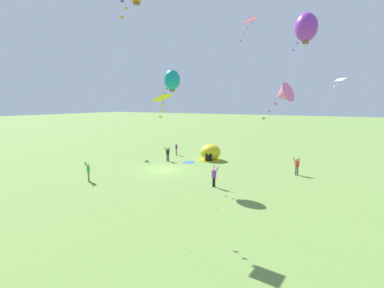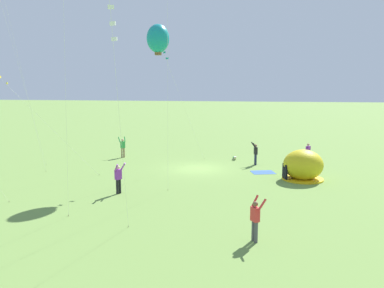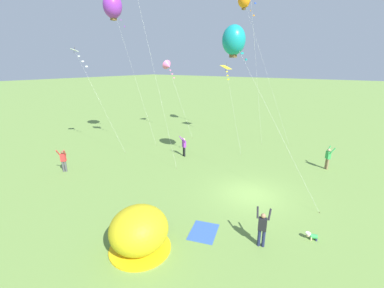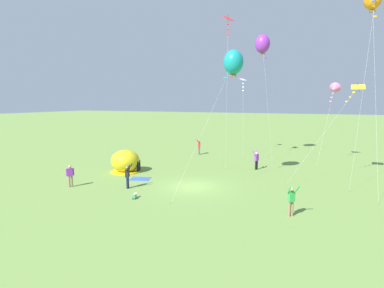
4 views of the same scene
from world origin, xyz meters
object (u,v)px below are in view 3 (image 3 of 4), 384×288
(person_strolling, at_px, (328,157))
(kite_purple, at_px, (113,6))
(person_center_field, at_px, (63,160))
(kite_teal, at_px, (234,40))
(kite_yellow, at_px, (226,69))
(kite_orange, at_px, (244,0))
(kite_pink, at_px, (168,66))
(toddler_crawling, at_px, (312,236))
(person_arms_raised, at_px, (262,227))
(person_watching_sky, at_px, (184,146))
(kite_white, at_px, (78,55))
(popup_tent, at_px, (139,230))

(person_strolling, bearing_deg, kite_purple, 106.10)
(person_center_field, bearing_deg, kite_teal, -56.01)
(kite_purple, xyz_separation_m, kite_yellow, (9.20, -6.78, -5.49))
(kite_purple, height_order, kite_orange, kite_orange)
(kite_pink, bearing_deg, toddler_crawling, -123.03)
(person_arms_raised, relative_size, person_strolling, 1.00)
(toddler_crawling, height_order, person_strolling, person_strolling)
(kite_pink, bearing_deg, kite_teal, -122.19)
(person_center_field, distance_m, kite_teal, 15.51)
(toddler_crawling, height_order, kite_orange, kite_orange)
(kite_purple, xyz_separation_m, kite_pink, (7.74, 0.23, -5.16))
(toddler_crawling, relative_size, kite_pink, 0.06)
(person_strolling, bearing_deg, person_center_field, 126.56)
(person_watching_sky, bearing_deg, kite_pink, 47.31)
(kite_purple, bearing_deg, kite_white, 141.85)
(popup_tent, relative_size, kite_pink, 0.33)
(popup_tent, height_order, person_center_field, popup_tent)
(toddler_crawling, bearing_deg, popup_tent, 129.86)
(person_arms_raised, bearing_deg, toddler_crawling, -44.65)
(person_arms_raised, height_order, kite_white, kite_white)
(person_strolling, height_order, kite_orange, kite_orange)
(person_center_field, relative_size, kite_yellow, 0.23)
(popup_tent, xyz_separation_m, person_watching_sky, (11.16, 5.82, 0.00))
(person_strolling, distance_m, kite_teal, 11.89)
(person_center_field, bearing_deg, popup_tent, -104.23)
(kite_orange, bearing_deg, kite_white, 140.25)
(popup_tent, height_order, toddler_crawling, popup_tent)
(person_strolling, bearing_deg, toddler_crawling, -175.17)
(popup_tent, relative_size, kite_white, 0.29)
(person_arms_raised, xyz_separation_m, kite_white, (4.05, 19.38, 7.91))
(toddler_crawling, bearing_deg, kite_pink, 56.97)
(person_strolling, height_order, kite_purple, kite_purple)
(toddler_crawling, relative_size, kite_white, 0.06)
(person_arms_raised, height_order, person_strolling, same)
(person_strolling, bearing_deg, kite_pink, 82.41)
(kite_pink, bearing_deg, kite_white, 169.82)
(kite_purple, bearing_deg, kite_yellow, -36.39)
(person_arms_raised, bearing_deg, popup_tent, 127.28)
(popup_tent, xyz_separation_m, kite_white, (7.43, 14.94, 7.91))
(person_watching_sky, xyz_separation_m, kite_orange, (8.67, -1.19, 13.25))
(kite_purple, relative_size, kite_pink, 1.64)
(popup_tent, relative_size, kite_yellow, 0.34)
(person_watching_sky, relative_size, kite_pink, 0.22)
(kite_purple, distance_m, kite_orange, 12.78)
(person_watching_sky, height_order, person_strolling, same)
(person_arms_raised, relative_size, kite_teal, 0.18)
(person_strolling, height_order, kite_yellow, kite_yellow)
(person_strolling, relative_size, kite_pink, 0.22)
(kite_yellow, height_order, kite_orange, kite_orange)
(popup_tent, bearing_deg, kite_pink, 36.21)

